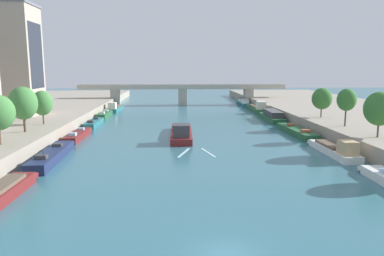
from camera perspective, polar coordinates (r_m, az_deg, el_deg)
The scene contains 21 objects.
ground_plane at distance 25.78m, azimuth 5.46°, elevation -19.44°, with size 400.00×400.00×0.00m, color #336675.
quay_right at distance 89.63m, azimuth 26.24°, elevation 1.33°, with size 36.00×170.00×2.46m, color gray.
barge_midriver at distance 65.09m, azimuth -1.70°, elevation -0.69°, with size 4.08×17.84×3.17m.
wake_behind_barge at distance 53.66m, azimuth 0.62°, elevation -3.90°, with size 5.60×5.96×0.03m.
moored_boat_left_upstream at distance 52.76m, azimuth -21.23°, elevation -4.05°, with size 3.10×15.48×2.41m.
moored_boat_left_end at distance 67.45m, azimuth -17.51°, elevation -1.06°, with size 2.34×12.11×2.23m.
moored_boat_left_lone at distance 81.36m, azimuth -15.18°, elevation 0.79°, with size 2.31×11.39×2.21m.
moored_boat_left_near at distance 94.56m, azimuth -13.61°, elevation 2.08°, with size 2.44×11.07×2.36m.
moored_boat_left_downstream at distance 107.98m, azimuth -12.03°, elevation 3.12°, with size 3.17×13.84×2.79m.
moored_boat_right_lone at distance 56.13m, azimuth 21.63°, elevation -3.13°, with size 2.78×13.24×2.81m.
moored_boat_right_midway at distance 71.11m, azimuth 16.11°, elevation -0.47°, with size 3.28×15.64×2.23m.
moored_boat_right_second at distance 88.18m, azimuth 12.48°, elevation 1.84°, with size 3.48×15.53×2.48m.
moored_boat_right_gap_after at distance 105.06m, azimuth 10.25°, elevation 3.09°, with size 3.31×15.89×3.33m.
moored_boat_right_far at distance 121.77m, azimuth 8.09°, elevation 4.01°, with size 2.87×13.36×2.36m.
tree_left_end_of_row at distance 62.01m, azimuth -25.08°, elevation 3.56°, with size 4.35×4.35×7.11m.
tree_left_far at distance 69.37m, azimuth -22.52°, elevation 3.65°, with size 3.58×3.58×6.00m.
tree_right_far at distance 58.48m, azimuth 27.48°, elevation 2.71°, with size 4.43×4.43×6.63m.
tree_right_by_lamp at distance 67.37m, azimuth 23.18°, elevation 4.09°, with size 3.23×3.23×6.46m.
tree_right_nearest at distance 77.66m, azimuth 19.79°, elevation 4.36°, with size 3.99×3.99×5.96m.
building_left_middle at distance 86.70m, azimuth -27.92°, elevation 9.45°, with size 15.16×9.42×23.06m.
bridge_far at distance 122.16m, azimuth -1.51°, elevation 5.76°, with size 68.82×4.40×6.85m.
Camera 1 is at (-3.56, -22.29, 12.47)m, focal length 33.85 mm.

